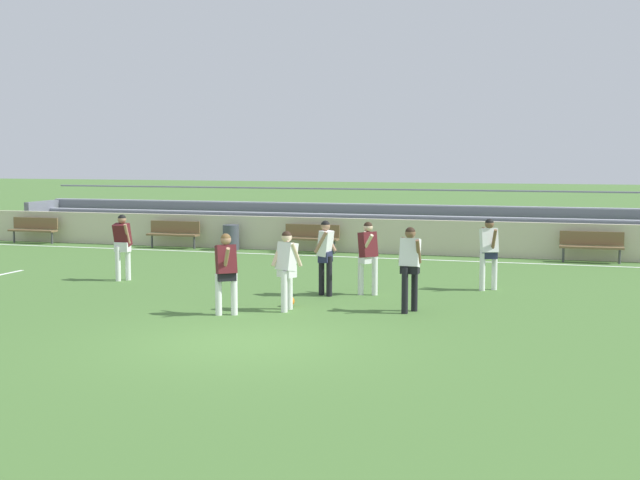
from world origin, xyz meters
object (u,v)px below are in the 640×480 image
object	(u,v)px
bench_near_wall_gap	(311,236)
player_white_overlapping	(287,264)
bench_near_bin	(174,232)
player_white_dropping_back	(410,262)
bench_far_left	(34,228)
player_white_wide_left	(489,248)
bench_centre_sideline	(591,244)
player_dark_deep_cover	(368,252)
soccer_ball	(289,301)
trash_bin	(231,237)
bleacher_stand	(346,223)
player_dark_on_ball	(226,267)
player_dark_wide_right	(122,241)
player_white_trailing_run	(325,251)

from	to	relation	value
bench_near_wall_gap	player_white_overlapping	size ratio (longest dim) A/B	1.12
bench_near_bin	player_white_dropping_back	xyz separation A→B (m)	(9.77, -9.24, 0.48)
bench_far_left	player_white_dropping_back	xyz separation A→B (m)	(15.24, -9.24, 0.48)
bench_near_bin	player_white_dropping_back	size ratio (longest dim) A/B	1.05
bench_far_left	player_white_wide_left	bearing A→B (deg)	-19.98
bench_near_wall_gap	player_white_wide_left	xyz separation A→B (m)	(6.16, -5.99, 0.44)
bench_centre_sideline	player_white_wide_left	bearing A→B (deg)	-111.61
player_dark_deep_cover	player_white_dropping_back	size ratio (longest dim) A/B	0.96
player_white_wide_left	soccer_ball	size ratio (longest dim) A/B	7.57
bench_far_left	player_dark_deep_cover	world-z (taller)	player_dark_deep_cover
bench_near_bin	player_white_wide_left	xyz separation A→B (m)	(11.00, -5.99, 0.44)
trash_bin	player_dark_deep_cover	bearing A→B (deg)	-49.16
bench_near_bin	soccer_ball	xyz separation A→B (m)	(7.27, -9.31, -0.44)
trash_bin	player_white_dropping_back	distance (m)	12.02
bleacher_stand	soccer_ball	size ratio (longest dim) A/B	111.11
bench_centre_sideline	soccer_ball	world-z (taller)	bench_centre_sideline
player_dark_deep_cover	player_dark_on_ball	bearing A→B (deg)	-123.76
player_dark_wide_right	player_white_wide_left	world-z (taller)	player_white_wide_left
bench_centre_sideline	bench_far_left	distance (m)	18.84
bench_near_bin	player_dark_deep_cover	size ratio (longest dim) A/B	1.09
player_white_wide_left	bench_centre_sideline	bearing A→B (deg)	68.39
bleacher_stand	player_white_wide_left	distance (m)	10.35
bleacher_stand	player_white_overlapping	xyz separation A→B (m)	(2.08, -12.43, 0.18)
bench_near_bin	player_white_trailing_run	size ratio (longest dim) A/B	1.07
player_dark_wide_right	soccer_ball	world-z (taller)	player_dark_wide_right
player_dark_deep_cover	player_white_trailing_run	world-z (taller)	player_white_trailing_run
bench_near_wall_gap	player_white_overlapping	world-z (taller)	player_white_overlapping
bleacher_stand	soccer_ball	distance (m)	12.14
bench_centre_sideline	player_white_overlapping	distance (m)	11.48
bleacher_stand	player_dark_deep_cover	world-z (taller)	bleacher_stand
bench_near_bin	player_dark_deep_cover	world-z (taller)	player_dark_deep_cover
player_dark_wide_right	bench_near_bin	bearing A→B (deg)	106.74
player_white_wide_left	player_white_dropping_back	world-z (taller)	player_white_dropping_back
bench_near_bin	trash_bin	bearing A→B (deg)	-0.69
player_dark_on_ball	player_white_dropping_back	bearing A→B (deg)	21.37
bench_far_left	player_white_trailing_run	size ratio (longest dim) A/B	1.07
bleacher_stand	trash_bin	bearing A→B (deg)	-140.35
trash_bin	player_dark_deep_cover	world-z (taller)	player_dark_deep_cover
bench_far_left	player_white_overlapping	size ratio (longest dim) A/B	1.12
bench_centre_sideline	bench_near_wall_gap	bearing A→B (deg)	180.00
player_dark_wide_right	bench_centre_sideline	bearing A→B (deg)	32.21
bleacher_stand	bench_centre_sideline	size ratio (longest dim) A/B	13.58
player_dark_wide_right	player_white_dropping_back	bearing A→B (deg)	-15.73
player_dark_on_ball	bench_near_bin	bearing A→B (deg)	121.18
player_dark_deep_cover	soccer_ball	xyz separation A→B (m)	(-1.22, -1.88, -0.87)
trash_bin	player_white_wide_left	xyz separation A→B (m)	(8.93, -5.96, 0.57)
bench_near_bin	player_dark_on_ball	xyz separation A→B (m)	(6.39, -10.56, 0.40)
player_white_trailing_run	soccer_ball	xyz separation A→B (m)	(-0.33, -1.52, -0.89)
bench_near_wall_gap	player_dark_wide_right	distance (m)	7.60
bleacher_stand	soccer_ball	xyz separation A→B (m)	(1.97, -11.96, -0.67)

